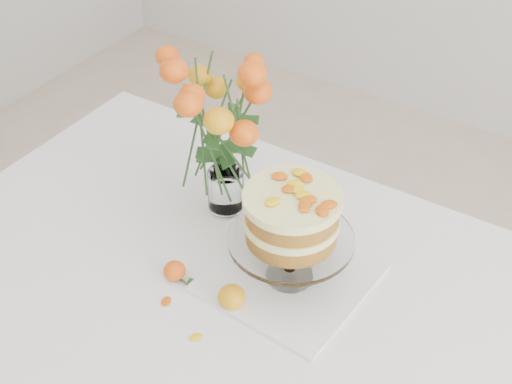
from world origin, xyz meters
TOP-DOWN VIEW (x-y plane):
  - table at (0.00, 0.00)m, footprint 1.43×0.93m
  - napkin at (0.05, 0.08)m, footprint 0.31×0.31m
  - cake_stand at (0.05, 0.08)m, footprint 0.24×0.24m
  - rose_vase at (-0.18, 0.19)m, footprint 0.27×0.27m
  - loose_rose_near at (-0.01, -0.04)m, footprint 0.09×0.06m
  - loose_rose_far at (-0.15, -0.04)m, footprint 0.08×0.04m
  - stray_petal_a at (-0.12, -0.10)m, footprint 0.03×0.02m
  - stray_petal_b at (-0.02, -0.14)m, footprint 0.03×0.02m

SIDE VIEW (x-z plane):
  - table at x=0.00m, z-range 0.30..1.05m
  - stray_petal_a at x=-0.12m, z-range 0.76..0.76m
  - stray_petal_b at x=-0.02m, z-range 0.76..0.76m
  - napkin at x=0.05m, z-range 0.76..0.77m
  - loose_rose_far at x=-0.15m, z-range 0.76..0.79m
  - loose_rose_near at x=-0.01m, z-range 0.76..0.80m
  - cake_stand at x=0.05m, z-range 0.80..1.02m
  - rose_vase at x=-0.18m, z-range 0.79..1.19m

